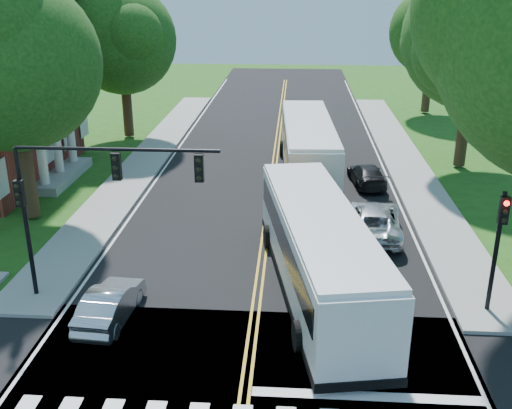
# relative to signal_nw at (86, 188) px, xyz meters

# --- Properties ---
(road) EXTENTS (14.00, 96.00, 0.01)m
(road) POSITION_rel_signal_nw_xyz_m (5.86, 11.57, -4.37)
(road) COLOR black
(road) RESTS_ON ground
(center_line) EXTENTS (0.36, 70.00, 0.01)m
(center_line) POSITION_rel_signal_nw_xyz_m (5.86, 15.57, -4.36)
(center_line) COLOR gold
(center_line) RESTS_ON road
(edge_line_w) EXTENTS (0.12, 70.00, 0.01)m
(edge_line_w) POSITION_rel_signal_nw_xyz_m (-0.94, 15.57, -4.36)
(edge_line_w) COLOR silver
(edge_line_w) RESTS_ON road
(edge_line_e) EXTENTS (0.12, 70.00, 0.01)m
(edge_line_e) POSITION_rel_signal_nw_xyz_m (12.66, 15.57, -4.36)
(edge_line_e) COLOR silver
(edge_line_e) RESTS_ON road
(stop_bar) EXTENTS (6.60, 0.40, 0.01)m
(stop_bar) POSITION_rel_signal_nw_xyz_m (9.36, -4.83, -4.36)
(stop_bar) COLOR silver
(stop_bar) RESTS_ON road
(sidewalk_nw) EXTENTS (2.60, 40.00, 0.15)m
(sidewalk_nw) POSITION_rel_signal_nw_xyz_m (-2.44, 18.57, -4.30)
(sidewalk_nw) COLOR gray
(sidewalk_nw) RESTS_ON ground
(sidewalk_ne) EXTENTS (2.60, 40.00, 0.15)m
(sidewalk_ne) POSITION_rel_signal_nw_xyz_m (14.16, 18.57, -4.30)
(sidewalk_ne) COLOR gray
(sidewalk_ne) RESTS_ON ground
(tree_west_near) EXTENTS (8.00, 8.00, 11.40)m
(tree_west_near) POSITION_rel_signal_nw_xyz_m (-5.64, 7.57, 3.15)
(tree_west_near) COLOR #2F2013
(tree_west_near) RESTS_ON ground
(tree_west_far) EXTENTS (7.60, 7.60, 10.67)m
(tree_west_far) POSITION_rel_signal_nw_xyz_m (-5.14, 23.57, 2.62)
(tree_west_far) COLOR #2F2013
(tree_west_far) RESTS_ON ground
(tree_east_mid) EXTENTS (8.40, 8.40, 11.93)m
(tree_east_mid) POSITION_rel_signal_nw_xyz_m (17.36, 17.57, 3.48)
(tree_east_mid) COLOR #2F2013
(tree_east_mid) RESTS_ON ground
(tree_east_far) EXTENTS (7.20, 7.20, 10.34)m
(tree_east_far) POSITION_rel_signal_nw_xyz_m (18.36, 33.57, 2.48)
(tree_east_far) COLOR #2F2013
(tree_east_far) RESTS_ON ground
(signal_nw) EXTENTS (7.15, 0.46, 5.66)m
(signal_nw) POSITION_rel_signal_nw_xyz_m (0.00, 0.00, 0.00)
(signal_nw) COLOR black
(signal_nw) RESTS_ON ground
(signal_ne) EXTENTS (0.30, 0.46, 4.40)m
(signal_ne) POSITION_rel_signal_nw_xyz_m (14.06, 0.01, -1.41)
(signal_ne) COLOR black
(signal_ne) RESTS_ON ground
(bus_lead) EXTENTS (4.81, 12.71, 3.22)m
(bus_lead) POSITION_rel_signal_nw_xyz_m (8.07, 1.28, -2.67)
(bus_lead) COLOR silver
(bus_lead) RESTS_ON road
(bus_follow) EXTENTS (3.55, 12.87, 3.30)m
(bus_follow) POSITION_rel_signal_nw_xyz_m (7.89, 15.40, -2.62)
(bus_follow) COLOR silver
(bus_follow) RESTS_ON road
(hatchback) EXTENTS (1.61, 3.90, 1.25)m
(hatchback) POSITION_rel_signal_nw_xyz_m (0.91, -1.31, -3.74)
(hatchback) COLOR #B9BCC1
(hatchback) RESTS_ON road
(suv) EXTENTS (2.83, 5.33, 1.43)m
(suv) POSITION_rel_signal_nw_xyz_m (10.82, 6.71, -3.65)
(suv) COLOR silver
(suv) RESTS_ON road
(dark_sedan) EXTENTS (2.14, 4.27, 1.19)m
(dark_sedan) POSITION_rel_signal_nw_xyz_m (11.25, 13.80, -3.77)
(dark_sedan) COLOR black
(dark_sedan) RESTS_ON road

